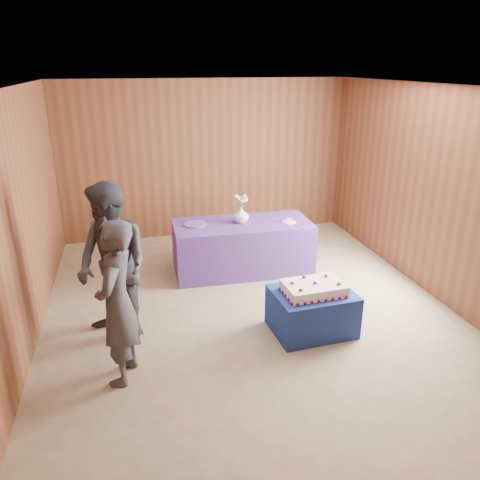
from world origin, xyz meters
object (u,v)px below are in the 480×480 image
object	(u,v)px
guest_left	(117,304)
serving_table	(242,247)
guest_right	(113,266)
cake_table	(312,311)
vase	(241,215)
sheet_cake	(314,288)

from	to	relation	value
guest_left	serving_table	bearing A→B (deg)	158.03
guest_left	guest_right	world-z (taller)	guest_right
cake_table	serving_table	xyz separation A→B (m)	(-0.37, 1.84, 0.12)
vase	guest_left	size ratio (longest dim) A/B	0.14
serving_table	sheet_cake	xyz separation A→B (m)	(0.36, -1.87, 0.19)
cake_table	sheet_cake	size ratio (longest dim) A/B	1.24
sheet_cake	vase	bearing A→B (deg)	97.91
cake_table	vase	world-z (taller)	vase
cake_table	guest_left	bearing A→B (deg)	-173.95
serving_table	vase	xyz separation A→B (m)	(-0.02, 0.03, 0.49)
cake_table	guest_right	distance (m)	2.29
serving_table	guest_right	world-z (taller)	guest_right
cake_table	guest_left	xyz separation A→B (m)	(-2.13, -0.38, 0.57)
sheet_cake	guest_right	size ratio (longest dim) A/B	0.40
vase	guest_right	distance (m)	2.35
serving_table	vase	size ratio (longest dim) A/B	8.53
guest_left	guest_right	bearing A→B (deg)	-160.29
cake_table	guest_left	distance (m)	2.24
sheet_cake	guest_left	xyz separation A→B (m)	(-2.12, -0.35, 0.26)
vase	guest_right	xyz separation A→B (m)	(-1.79, -1.52, 0.04)
sheet_cake	serving_table	bearing A→B (deg)	97.60
serving_table	guest_left	size ratio (longest dim) A/B	1.22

